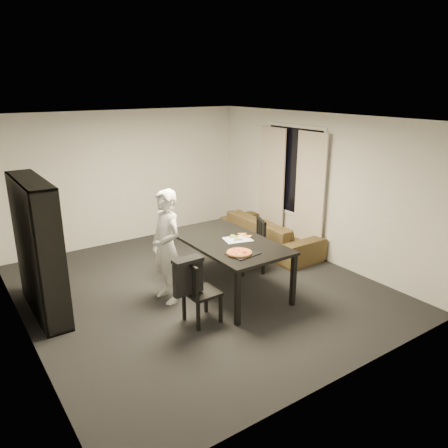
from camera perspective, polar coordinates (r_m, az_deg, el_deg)
room at (r=6.47m, az=-3.43°, el=2.01°), size 5.01×5.51×2.61m
window_pane at (r=8.37m, az=9.14°, el=6.86°), size 0.02×1.40×1.60m
window_frame at (r=8.37m, az=9.12°, el=6.86°), size 0.03×1.52×1.72m
curtain_left at (r=8.03m, az=11.12°, el=3.72°), size 0.03×0.70×2.25m
curtain_right at (r=8.76m, az=6.29°, el=5.13°), size 0.03×0.70×2.25m
bookshelf at (r=6.39m, az=-23.08°, el=-2.94°), size 0.35×1.50×1.90m
dining_table at (r=6.59m, az=0.49°, el=-2.72°), size 1.09×1.97×0.82m
chair_left at (r=5.78m, az=-3.62°, el=-8.40°), size 0.42×0.42×0.89m
chair_right at (r=7.39m, az=4.06°, el=-2.31°), size 0.55×0.55×0.92m
draped_jacket at (r=5.63m, az=-4.72°, el=-6.63°), size 0.42×0.18×0.49m
person at (r=6.31m, az=-7.55°, el=-2.96°), size 0.44×0.63×1.67m
baking_tray at (r=6.04m, az=2.50°, el=-3.89°), size 0.43×0.36×0.01m
pepperoni_pizza at (r=6.02m, az=2.01°, el=-3.74°), size 0.35×0.35×0.03m
kitchen_towel at (r=6.59m, az=1.81°, el=-2.02°), size 0.46×0.39×0.01m
pizza_slices at (r=6.68m, az=2.11°, el=-1.65°), size 0.40×0.35×0.01m
sofa at (r=8.46m, az=5.98°, el=-1.18°), size 0.86×2.19×0.64m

